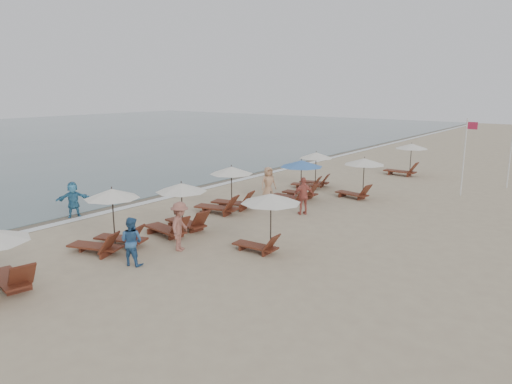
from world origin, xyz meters
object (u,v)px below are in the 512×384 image
Objects in this scene: lounger_station_4 at (297,180)px; inland_station_1 at (359,173)px; lounger_station_1 at (109,223)px; lounger_station_2 at (177,210)px; lounger_station_5 at (313,170)px; beachgoer_mid_a at (132,241)px; flag_pole_near at (465,153)px; inland_station_0 at (265,213)px; waterline_walker at (73,199)px; lounger_station_3 at (227,192)px; inland_station_2 at (406,157)px; beachgoer_far_b at (268,183)px; beachgoer_mid_b at (180,226)px; beachgoer_far_a at (304,196)px.

lounger_station_4 is 3.49m from inland_station_1.
lounger_station_1 is 0.97× the size of lounger_station_2.
lounger_station_1 is 14.58m from lounger_station_5.
beachgoer_mid_a is 0.39× the size of flag_pole_near.
inland_station_0 is (3.55, -7.87, 0.37)m from lounger_station_4.
waterline_walker is 20.82m from flag_pole_near.
lounger_station_3 reaches higher than lounger_station_5.
lounger_station_3 is 0.96× the size of inland_station_2.
inland_station_2 is 12.20m from beachgoer_far_b.
flag_pole_near is (8.20, 7.35, 1.52)m from beachgoer_far_b.
beachgoer_far_b is at bearing -93.81° from lounger_station_5.
inland_station_0 is 3.24m from beachgoer_mid_b.
flag_pole_near is (6.90, 6.47, 1.32)m from lounger_station_4.
beachgoer_far_a is 0.42× the size of flag_pole_near.
lounger_station_1 is 0.98× the size of inland_station_1.
beachgoer_mid_b is at bearing -66.62° from lounger_station_3.
waterline_walker is (-8.61, -20.17, -0.43)m from inland_station_2.
lounger_station_5 is (0.46, 7.54, 0.11)m from lounger_station_3.
lounger_station_5 is (-1.02, 3.38, -0.01)m from lounger_station_4.
beachgoer_far_b is (-3.17, 1.54, -0.01)m from beachgoer_far_a.
flag_pole_near reaches higher than beachgoer_far_a.
lounger_station_3 reaches higher than beachgoer_far_a.
inland_station_2 reaches higher than lounger_station_2.
beachgoer_mid_a is 1.01× the size of waterline_walker.
waterline_walker is 0.39× the size of flag_pole_near.
lounger_station_3 is 1.49× the size of beachgoer_far_a.
inland_station_0 and inland_station_2 have the same top height.
beachgoer_mid_b is 7.48m from waterline_walker.
lounger_station_1 reaches higher than beachgoer_mid_b.
beachgoer_far_b is at bearing 86.95° from lounger_station_3.
beachgoer_mid_b is at bearing -97.53° from inland_station_1.
lounger_station_1 reaches higher than lounger_station_4.
lounger_station_3 is at bearing -109.51° from lounger_station_4.
lounger_station_3 is at bearing -89.28° from beachgoer_mid_a.
inland_station_1 is at bearing 44.23° from lounger_station_4.
lounger_station_3 is at bearing -121.04° from inland_station_1.
lounger_station_3 is 1.08× the size of inland_station_0.
inland_station_0 is 10.35m from inland_station_1.
flag_pole_near is (5.03, 8.89, 1.51)m from beachgoer_far_a.
inland_station_0 reaches higher than beachgoer_mid_a.
inland_station_0 is at bearing -54.39° from waterline_walker.
lounger_station_5 is 1.41× the size of waterline_walker.
inland_station_1 is at bearing 72.79° from lounger_station_2.
inland_station_2 is at bearing 94.61° from inland_station_0.
beachgoer_mid_b is (-1.14, -20.49, -0.34)m from inland_station_2.
lounger_station_5 is at bearing -115.07° from beachgoer_far_a.
beachgoer_mid_b is at bearing -110.44° from flag_pole_near.
lounger_station_5 is 4.27m from beachgoer_far_b.
inland_station_2 reaches higher than beachgoer_far_b.
flag_pole_near is (8.15, 17.67, 1.38)m from lounger_station_1.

